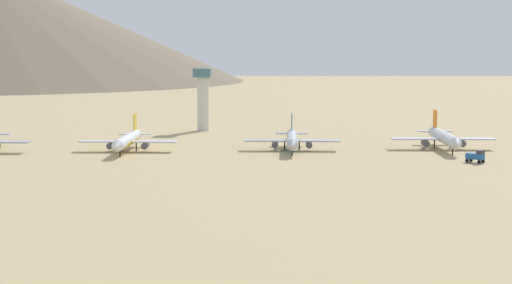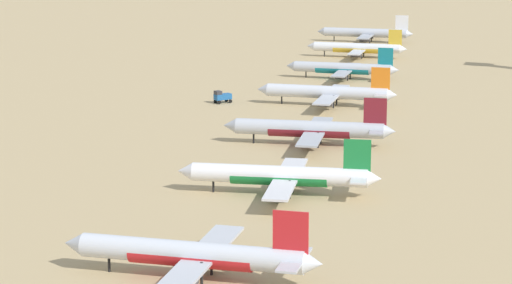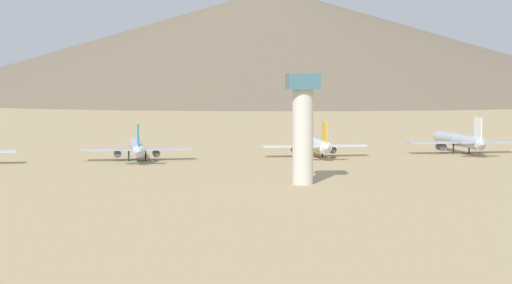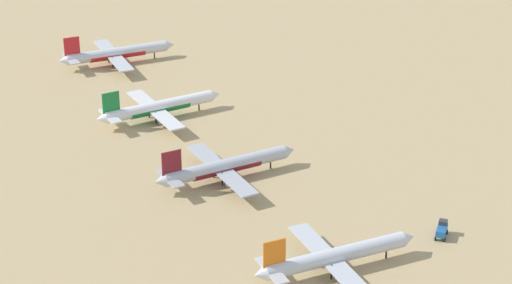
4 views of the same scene
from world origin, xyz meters
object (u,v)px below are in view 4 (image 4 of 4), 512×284
Objects in this scene: parked_jet_5 at (158,107)px; parked_jet_4 at (225,166)px; parked_jet_3 at (334,256)px; parked_jet_6 at (116,53)px; service_truck at (442,229)px.

parked_jet_4 is at bearing -81.62° from parked_jet_5.
parked_jet_3 is at bearing -80.65° from parked_jet_5.
parked_jet_4 is 47.25m from parked_jet_5.
parked_jet_3 is at bearing -83.13° from parked_jet_6.
service_truck is (31.77, 5.44, -2.04)m from parked_jet_3.
parked_jet_5 is at bearing 98.38° from parked_jet_4.
service_truck is (41.28, -47.37, -2.08)m from parked_jet_4.
parked_jet_5 is 105.74m from service_truck.
parked_jet_4 is (-9.51, 52.81, 0.04)m from parked_jet_3.
parked_jet_4 reaches higher than parked_jet_5.
parked_jet_5 is 0.98× the size of parked_jet_6.
parked_jet_3 is 0.98× the size of parked_jet_4.
parked_jet_3 is 100.90m from parked_jet_5.
parked_jet_4 is at bearing -84.92° from parked_jet_6.
parked_jet_4 is 7.72× the size of service_truck.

